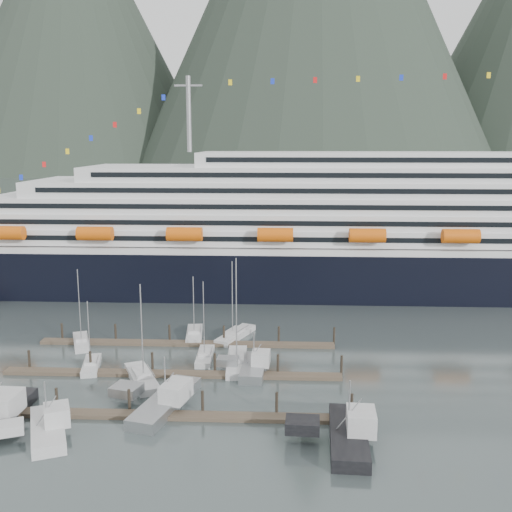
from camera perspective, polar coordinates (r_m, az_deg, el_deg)
The scene contains 17 objects.
ground at distance 83.80m, azimuth -4.95°, elevation -12.11°, with size 1600.00×1600.00×0.00m, color #3F4A4A.
mountains at distance 678.93m, azimuth 6.66°, elevation 21.97°, with size 870.00×440.00×420.00m.
cruise_ship at distance 134.36m, azimuth 10.95°, elevation 1.87°, with size 210.00×30.40×50.30m.
dock_near at distance 75.57m, azimuth -9.82°, elevation -14.65°, with size 48.18×2.28×3.20m.
dock_mid at distance 87.22m, azimuth -7.96°, elevation -11.01°, with size 48.18×2.28×3.20m.
dock_far at distance 99.21m, azimuth -6.57°, elevation -8.22°, with size 48.18×2.28×3.20m.
sailboat_a at distance 92.14m, azimuth -15.41°, elevation -10.03°, with size 3.86×8.14×10.69m.
sailboat_b at distance 85.75m, azimuth -10.80°, elevation -11.40°, with size 7.18×10.93×14.59m.
sailboat_c at distance 92.71m, azimuth -4.89°, elevation -9.52°, with size 2.57×8.40×12.70m.
sailboat_d at distance 90.03m, azimuth -1.83°, elevation -10.09°, with size 3.34×11.95×16.94m.
sailboat_e at distance 102.64m, azimuth -16.30°, elevation -7.88°, with size 5.41×9.12×13.14m.
sailboat_f at distance 102.77m, azimuth -5.89°, elevation -7.46°, with size 3.51×9.08×11.17m.
sailboat_g at distance 101.98m, azimuth -1.97°, elevation -7.55°, with size 6.42×10.54×13.81m.
trawler_b at distance 74.06m, azimuth -19.34°, elevation -15.19°, with size 9.56×11.35×7.04m.
trawler_c at distance 77.51m, azimuth -8.71°, elevation -13.44°, with size 10.91×14.78×7.32m.
trawler_d at distance 69.50m, azimuth 8.66°, elevation -16.39°, with size 10.03×13.54×7.99m.
trawler_e at distance 87.49m, azimuth -0.28°, elevation -10.44°, with size 7.75×10.17×6.47m.
Camera 1 is at (10.69, -76.39, 32.75)m, focal length 42.00 mm.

